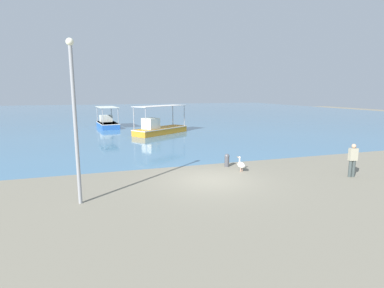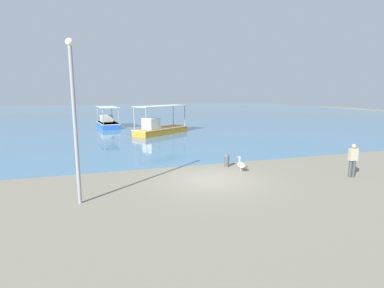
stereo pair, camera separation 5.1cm
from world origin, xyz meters
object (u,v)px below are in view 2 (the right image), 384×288
(fishing_boat_far_left, at_px, (159,128))
(fisherman_standing, at_px, (353,159))
(pelican, at_px, (241,165))
(mooring_bollard, at_px, (227,160))
(fishing_boat_far_right, at_px, (108,123))
(lamp_post, at_px, (74,114))

(fishing_boat_far_left, xyz_separation_m, fisherman_standing, (6.07, -18.26, 0.27))
(pelican, distance_m, mooring_bollard, 1.25)
(fisherman_standing, bearing_deg, mooring_bollard, 142.94)
(fishing_boat_far_left, bearing_deg, fishing_boat_far_right, 123.05)
(fishing_boat_far_right, relative_size, mooring_bollard, 6.65)
(fishing_boat_far_left, relative_size, mooring_bollard, 8.30)
(lamp_post, bearing_deg, fishing_boat_far_left, 69.29)
(fishing_boat_far_right, relative_size, pelican, 6.17)
(fishing_boat_far_left, bearing_deg, lamp_post, -110.71)
(fishing_boat_far_left, height_order, fisherman_standing, fishing_boat_far_left)
(fishing_boat_far_right, xyz_separation_m, pelican, (6.01, -22.94, -0.21))
(fishing_boat_far_right, height_order, lamp_post, lamp_post)
(fishing_boat_far_left, height_order, lamp_post, lamp_post)
(fisherman_standing, bearing_deg, fishing_boat_far_left, 108.38)
(pelican, distance_m, lamp_post, 8.88)
(fishing_boat_far_left, relative_size, lamp_post, 1.02)
(fishing_boat_far_right, relative_size, lamp_post, 0.82)
(fishing_boat_far_right, bearing_deg, mooring_bollard, -75.23)
(lamp_post, height_order, mooring_bollard, lamp_post)
(lamp_post, bearing_deg, mooring_bollard, 24.42)
(pelican, relative_size, fisherman_standing, 0.48)
(fishing_boat_far_left, xyz_separation_m, pelican, (1.25, -15.63, -0.26))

